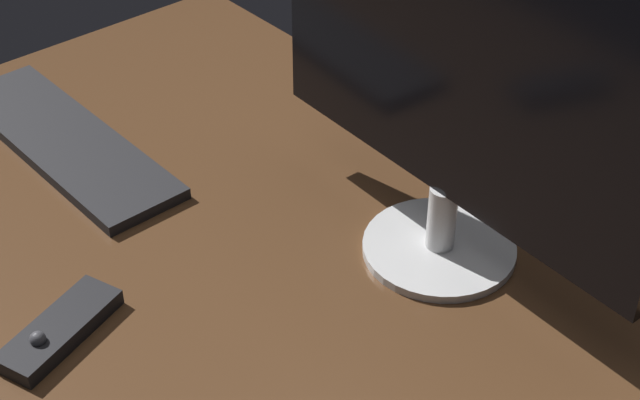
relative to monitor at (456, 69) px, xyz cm
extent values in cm
cube|color=#4C301C|center=(-11.32, -19.65, -27.94)|extent=(140.00, 84.00, 2.00)
cylinder|color=silver|center=(0.00, 0.00, -26.36)|extent=(19.73, 19.73, 1.15)
cylinder|color=silver|center=(0.00, 0.00, -21.31)|extent=(3.70, 3.70, 8.95)
cube|color=black|center=(0.00, 0.00, 2.73)|extent=(58.25, 4.39, 39.11)
cube|color=black|center=(-52.43, -24.60, -26.09)|extent=(45.25, 13.64, 1.70)
cube|color=black|center=(-18.03, -44.46, -25.90)|extent=(10.72, 17.14, 2.07)
sphere|color=#3F3F44|center=(-16.91, -47.63, -24.53)|extent=(1.89, 1.89, 1.89)
camera|label=1|loc=(64.64, -75.47, 56.49)|focal=56.17mm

